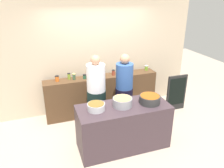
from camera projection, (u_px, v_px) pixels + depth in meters
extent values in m
plane|color=tan|center=(117.00, 137.00, 4.66)|extent=(12.00, 12.00, 0.00)
cube|color=#BFAB8F|center=(97.00, 50.00, 5.34)|extent=(4.80, 0.12, 3.00)
cube|color=#4B321E|center=(102.00, 95.00, 5.43)|extent=(2.70, 0.36, 0.95)
cube|color=#3A2C32|center=(123.00, 127.00, 4.23)|extent=(1.70, 0.70, 0.87)
cylinder|color=#D56221|center=(57.00, 79.00, 4.95)|extent=(0.08, 0.08, 0.12)
cylinder|color=black|center=(57.00, 76.00, 4.93)|extent=(0.09, 0.09, 0.01)
cylinder|color=olive|center=(69.00, 76.00, 5.06)|extent=(0.07, 0.07, 0.13)
cylinder|color=black|center=(69.00, 74.00, 5.03)|extent=(0.07, 0.07, 0.01)
cylinder|color=#3A5439|center=(74.00, 77.00, 5.03)|extent=(0.07, 0.07, 0.13)
cylinder|color=#D6C666|center=(74.00, 74.00, 5.00)|extent=(0.07, 0.07, 0.01)
cylinder|color=#25543C|center=(85.00, 77.00, 5.09)|extent=(0.08, 0.08, 0.09)
cylinder|color=black|center=(84.00, 75.00, 5.07)|extent=(0.08, 0.08, 0.01)
cylinder|color=gold|center=(90.00, 76.00, 5.11)|extent=(0.09, 0.09, 0.10)
cylinder|color=black|center=(90.00, 74.00, 5.09)|extent=(0.09, 0.09, 0.01)
cylinder|color=#560F52|center=(97.00, 76.00, 5.14)|extent=(0.07, 0.07, 0.09)
cylinder|color=silver|center=(97.00, 74.00, 5.12)|extent=(0.08, 0.08, 0.01)
cylinder|color=olive|center=(101.00, 74.00, 5.22)|extent=(0.08, 0.08, 0.10)
cylinder|color=#D6C666|center=(101.00, 72.00, 5.19)|extent=(0.09, 0.09, 0.02)
cylinder|color=brown|center=(113.00, 73.00, 5.30)|extent=(0.07, 0.07, 0.12)
cylinder|color=black|center=(113.00, 70.00, 5.27)|extent=(0.07, 0.07, 0.01)
cylinder|color=olive|center=(146.00, 68.00, 5.63)|extent=(0.08, 0.08, 0.11)
cylinder|color=silver|center=(146.00, 66.00, 5.61)|extent=(0.08, 0.08, 0.01)
cylinder|color=#B7B7BC|center=(96.00, 107.00, 3.92)|extent=(0.31, 0.31, 0.12)
cylinder|color=brown|center=(96.00, 104.00, 3.89)|extent=(0.29, 0.29, 0.00)
cylinder|color=gray|center=(122.00, 102.00, 4.04)|extent=(0.35, 0.35, 0.16)
cylinder|color=#AD8252|center=(122.00, 98.00, 4.01)|extent=(0.33, 0.33, 0.00)
cylinder|color=#2D2D2D|center=(150.00, 99.00, 4.15)|extent=(0.39, 0.39, 0.15)
cylinder|color=brown|center=(150.00, 96.00, 4.12)|extent=(0.36, 0.36, 0.00)
cylinder|color=black|center=(97.00, 110.00, 4.78)|extent=(0.39, 0.39, 0.91)
cylinder|color=white|center=(96.00, 78.00, 4.50)|extent=(0.38, 0.38, 0.56)
sphere|color=tan|center=(95.00, 60.00, 4.35)|extent=(0.19, 0.19, 0.19)
cylinder|color=black|center=(124.00, 106.00, 4.96)|extent=(0.38, 0.38, 0.88)
cylinder|color=#305395|center=(124.00, 76.00, 4.69)|extent=(0.36, 0.36, 0.54)
sphere|color=tan|center=(125.00, 59.00, 4.54)|extent=(0.20, 0.20, 0.20)
cube|color=black|center=(176.00, 93.00, 5.55)|extent=(0.52, 0.04, 0.92)
cube|color=black|center=(177.00, 92.00, 5.51)|extent=(0.44, 0.01, 0.70)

